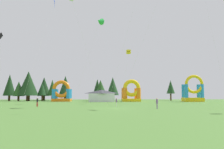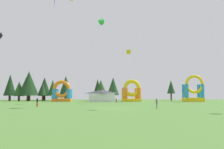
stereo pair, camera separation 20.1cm
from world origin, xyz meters
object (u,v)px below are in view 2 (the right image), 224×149
(person_near_camera, at_px, (116,101))
(inflatable_red_slide, at_px, (62,94))
(inflatable_orange_dome, at_px, (194,92))
(kite_blue_diamond, at_px, (54,3))
(inflatable_blue_arch, at_px, (131,93))
(kite_yellow_box, at_px, (129,52))
(kite_green_delta, at_px, (100,21))
(person_left_edge, at_px, (157,102))
(festival_tent, at_px, (102,96))
(person_far_side, at_px, (37,101))

(person_near_camera, distance_m, inflatable_red_slide, 32.36)
(inflatable_orange_dome, bearing_deg, inflatable_red_slide, 174.19)
(kite_blue_diamond, relative_size, inflatable_blue_arch, 4.17)
(kite_yellow_box, bearing_deg, inflatable_blue_arch, 81.02)
(kite_green_delta, relative_size, inflatable_red_slide, 3.29)
(person_left_edge, xyz_separation_m, inflatable_blue_arch, (0.09, 34.26, 1.44))
(person_left_edge, height_order, inflatable_blue_arch, inflatable_blue_arch)
(kite_blue_diamond, bearing_deg, kite_green_delta, -22.06)
(kite_yellow_box, distance_m, festival_tent, 18.50)
(person_near_camera, height_order, festival_tent, festival_tent)
(inflatable_blue_arch, bearing_deg, kite_green_delta, -123.45)
(kite_yellow_box, height_order, person_left_edge, kite_yellow_box)
(inflatable_orange_dome, bearing_deg, festival_tent, 179.52)
(kite_yellow_box, relative_size, person_near_camera, 8.13)
(kite_green_delta, bearing_deg, person_far_side, -129.98)
(inflatable_red_slide, bearing_deg, inflatable_orange_dome, -5.81)
(person_left_edge, xyz_separation_m, inflatable_orange_dome, (18.03, 31.88, 1.92))
(person_far_side, height_order, inflatable_red_slide, inflatable_red_slide)
(person_near_camera, relative_size, inflatable_blue_arch, 0.24)
(person_far_side, relative_size, inflatable_orange_dome, 0.22)
(kite_green_delta, distance_m, person_near_camera, 23.35)
(festival_tent, bearing_deg, person_left_edge, -74.77)
(person_near_camera, xyz_separation_m, person_far_side, (-14.44, -0.30, 0.09))
(kite_yellow_box, height_order, inflatable_blue_arch, kite_yellow_box)
(person_far_side, distance_m, inflatable_red_slide, 29.07)
(kite_blue_diamond, relative_size, inflatable_red_slide, 4.30)
(person_near_camera, bearing_deg, person_far_side, -80.85)
(kite_yellow_box, bearing_deg, person_left_edge, -82.32)
(person_near_camera, bearing_deg, festival_tent, -165.71)
(kite_green_delta, xyz_separation_m, inflatable_red_slide, (-11.52, 15.74, -17.75))
(kite_blue_diamond, xyz_separation_m, person_near_camera, (15.39, -17.90, -25.38))
(kite_yellow_box, height_order, inflatable_orange_dome, kite_yellow_box)
(kite_yellow_box, height_order, kite_blue_diamond, kite_blue_diamond)
(inflatable_blue_arch, bearing_deg, festival_tent, -166.30)
(person_left_edge, distance_m, inflatable_blue_arch, 34.29)
(person_left_edge, bearing_deg, person_far_side, -78.59)
(kite_blue_diamond, bearing_deg, person_near_camera, -49.31)
(kite_green_delta, relative_size, person_left_edge, 12.55)
(person_near_camera, relative_size, festival_tent, 0.21)
(person_left_edge, distance_m, festival_tent, 33.29)
(kite_green_delta, distance_m, inflatable_blue_arch, 24.47)
(kite_yellow_box, xyz_separation_m, inflatable_red_slide, (-18.34, 17.65, -9.86))
(kite_blue_diamond, distance_m, festival_tent, 28.54)
(person_near_camera, xyz_separation_m, festival_tent, (-2.76, 25.01, 0.80))
(kite_yellow_box, bearing_deg, person_far_side, -147.64)
(kite_yellow_box, xyz_separation_m, person_near_camera, (-3.53, -11.09, -11.23))
(person_far_side, bearing_deg, kite_yellow_box, -143.12)
(person_far_side, xyz_separation_m, festival_tent, (11.68, 25.31, 0.71))
(kite_blue_diamond, height_order, inflatable_blue_arch, kite_blue_diamond)
(kite_yellow_box, distance_m, kite_blue_diamond, 24.59)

